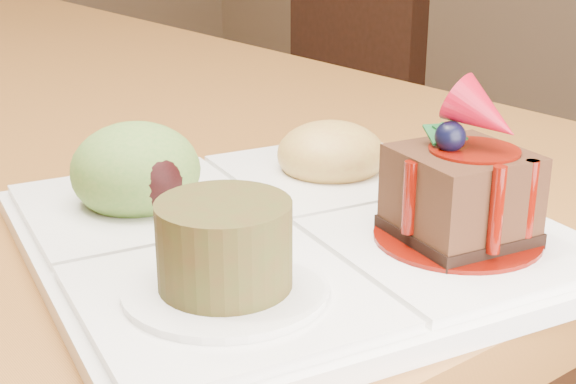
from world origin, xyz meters
TOP-DOWN VIEW (x-y plane):
  - chair_right at (0.92, 0.22)m, footprint 0.49×0.49m
  - sampler_plate at (0.11, -0.74)m, footprint 0.34×0.34m

SIDE VIEW (x-z plane):
  - chair_right at x=0.92m, z-range 0.07..1.08m
  - sampler_plate at x=0.11m, z-range 0.72..0.83m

